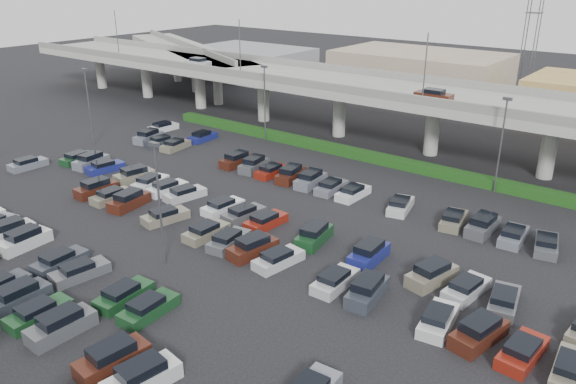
% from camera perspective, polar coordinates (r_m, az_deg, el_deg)
% --- Properties ---
extents(ground, '(280.00, 280.00, 0.00)m').
position_cam_1_polar(ground, '(52.11, -5.72, -3.80)').
color(ground, black).
extents(overpass, '(150.00, 13.00, 15.80)m').
position_cam_1_polar(overpass, '(75.16, 11.05, 9.59)').
color(overpass, gray).
rests_on(overpass, ground).
extents(on_ramp, '(50.93, 30.13, 8.80)m').
position_cam_1_polar(on_ramp, '(115.46, -10.33, 13.80)').
color(on_ramp, gray).
rests_on(on_ramp, ground).
extents(hedge, '(66.00, 1.60, 1.10)m').
position_cam_1_polar(hedge, '(70.75, 8.22, 3.61)').
color(hedge, '#1A4113').
rests_on(hedge, ground).
extents(parked_cars, '(62.72, 41.61, 1.67)m').
position_cam_1_polar(parked_cars, '(50.41, -9.49, -4.16)').
color(parked_cars, '#4E5054').
rests_on(parked_cars, ground).
extents(light_poles, '(66.90, 48.38, 10.30)m').
position_cam_1_polar(light_poles, '(53.83, -7.73, 4.12)').
color(light_poles, '#4C4C51').
rests_on(light_poles, ground).
extents(distant_buildings, '(138.00, 24.00, 9.00)m').
position_cam_1_polar(distant_buildings, '(99.52, 25.55, 8.95)').
color(distant_buildings, gray).
rests_on(distant_buildings, ground).
extents(comm_tower, '(2.40, 2.40, 30.00)m').
position_cam_1_polar(comm_tower, '(111.74, 23.80, 16.64)').
color(comm_tower, '#4C4C51').
rests_on(comm_tower, ground).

